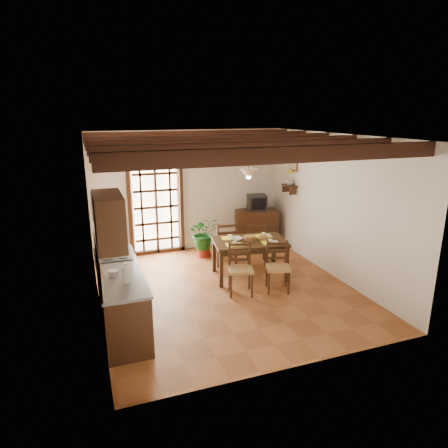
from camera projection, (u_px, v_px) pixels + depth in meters
name	position (u px, v px, depth m)	size (l,w,h in m)	color
ground_plane	(226.00, 289.00, 7.42)	(5.00, 5.00, 0.00)	brown
room_shell	(226.00, 194.00, 6.93)	(4.52, 5.02, 2.81)	silver
ceiling_beams	(227.00, 142.00, 6.69)	(4.50, 4.34, 0.20)	black
french_door	(156.00, 204.00, 9.05)	(1.26, 0.11, 2.32)	white
kitchen_counter	(120.00, 296.00, 6.11)	(0.64, 2.25, 1.38)	#361E11
upper_cabinet	(109.00, 221.00, 5.06)	(0.35, 0.80, 0.70)	#361E11
range_hood	(105.00, 208.00, 6.23)	(0.38, 0.60, 0.54)	white
counter_items	(118.00, 264.00, 6.06)	(0.50, 1.43, 0.25)	black
dining_table	(249.00, 245.00, 7.84)	(1.52, 1.11, 0.76)	#342211
chair_near_left	(240.00, 278.00, 7.20)	(0.53, 0.52, 0.94)	#AF874A
chair_near_right	(277.00, 276.00, 7.33)	(0.53, 0.52, 0.91)	#AF874A
chair_far_left	(225.00, 251.00, 8.54)	(0.49, 0.47, 0.98)	#AF874A
chair_far_right	(256.00, 250.00, 8.68)	(0.53, 0.52, 0.92)	#AF874A
table_setting	(250.00, 239.00, 7.80)	(1.02, 0.68, 0.09)	yellow
table_bowl	(237.00, 239.00, 7.80)	(0.22, 0.22, 0.05)	white
sideboard	(256.00, 227.00, 9.85)	(1.03, 0.46, 0.88)	#361E11
crt_tv	(257.00, 202.00, 9.67)	(0.50, 0.48, 0.37)	black
fuse_box	(249.00, 173.00, 9.68)	(0.25, 0.03, 0.32)	white
plant_pot	(204.00, 251.00, 9.11)	(0.34, 0.34, 0.21)	maroon
potted_plant	(204.00, 232.00, 8.98)	(1.74, 1.49, 1.94)	#144C19
wall_shelf	(289.00, 187.00, 9.17)	(0.20, 0.42, 0.20)	#361E11
shelf_vase	(290.00, 181.00, 9.13)	(0.15, 0.15, 0.15)	#B2BFB2
shelf_flowers	(290.00, 172.00, 9.07)	(0.14, 0.14, 0.36)	yellow
framed_picture	(294.00, 164.00, 9.05)	(0.03, 0.32, 0.32)	brown
pendant_lamp	(249.00, 173.00, 7.54)	(0.36, 0.36, 0.84)	black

